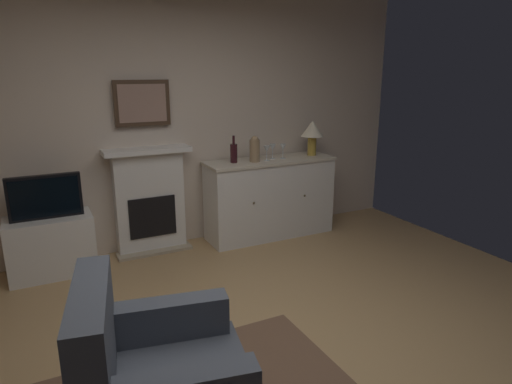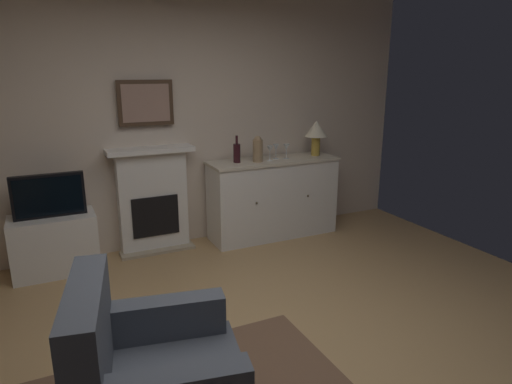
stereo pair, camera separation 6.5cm
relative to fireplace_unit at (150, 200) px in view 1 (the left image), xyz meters
name	(u,v)px [view 1 (the left image)]	position (x,y,z in m)	size (l,w,h in m)	color
ground_plane	(279,371)	(0.25, -2.30, -0.60)	(5.72, 4.91, 0.10)	tan
wall_rear	(165,110)	(0.25, 0.13, 0.90)	(5.72, 0.06, 2.91)	beige
fireplace_unit	(150,200)	(0.00, 0.00, 0.00)	(0.87, 0.30, 1.10)	white
framed_picture	(142,103)	(0.00, 0.05, 0.99)	(0.55, 0.04, 0.45)	#473323
sideboard_cabinet	(270,198)	(1.32, -0.18, -0.10)	(1.48, 0.49, 0.89)	white
table_lamp	(312,131)	(1.88, -0.18, 0.63)	(0.26, 0.26, 0.40)	#B79338
wine_bottle	(234,153)	(0.89, -0.16, 0.45)	(0.08, 0.08, 0.29)	#331419
wine_glass_left	(267,150)	(1.25, -0.23, 0.47)	(0.07, 0.07, 0.16)	silver
wine_glass_center	(273,148)	(1.36, -0.17, 0.47)	(0.07, 0.07, 0.16)	silver
wine_glass_right	(283,148)	(1.47, -0.21, 0.47)	(0.07, 0.07, 0.16)	silver
vase_decorative	(255,149)	(1.11, -0.23, 0.49)	(0.11, 0.11, 0.28)	#9E7F5B
tv_cabinet	(51,246)	(-0.97, -0.16, -0.27)	(0.75, 0.42, 0.56)	white
tv_set	(45,197)	(-0.98, -0.19, 0.21)	(0.62, 0.07, 0.40)	black
armchair	(156,382)	(-0.62, -2.59, -0.17)	(0.94, 0.90, 0.92)	#474C56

